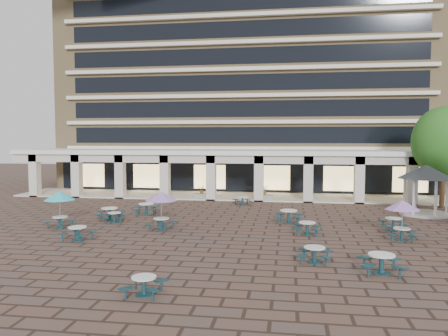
{
  "coord_description": "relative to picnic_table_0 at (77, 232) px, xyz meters",
  "views": [
    {
      "loc": [
        4.69,
        -25.44,
        5.55
      ],
      "look_at": [
        0.44,
        3.0,
        3.54
      ],
      "focal_mm": 35.0,
      "sensor_mm": 36.0,
      "label": 1
    }
  ],
  "objects": [
    {
      "name": "planter_left",
      "position": [
        3.53,
        16.53,
        0.03
      ],
      "size": [
        1.5,
        0.75,
        1.21
      ],
      "color": "gray",
      "rests_on": "ground"
    },
    {
      "name": "picnic_table_8",
      "position": [
        1.14,
        8.09,
        0.05
      ],
      "size": [
        2.07,
        2.07,
        0.82
      ],
      "rotation": [
        0.0,
        0.0,
        0.2
      ],
      "color": "#163944",
      "rests_on": "ground"
    },
    {
      "name": "picnic_table_7",
      "position": [
        17.54,
        5.41,
        -0.02
      ],
      "size": [
        1.63,
        1.63,
        0.71
      ],
      "rotation": [
        0.0,
        0.0,
        -0.03
      ],
      "color": "#163944",
      "rests_on": "ground"
    },
    {
      "name": "ground",
      "position": [
        6.58,
        3.63,
        -0.44
      ],
      "size": [
        120.0,
        120.0,
        0.0
      ],
      "primitive_type": "plane",
      "color": "brown",
      "rests_on": "ground"
    },
    {
      "name": "picnic_table_0",
      "position": [
        0.0,
        0.0,
        0.0
      ],
      "size": [
        1.83,
        1.83,
        0.74
      ],
      "rotation": [
        0.0,
        0.0,
        -0.15
      ],
      "color": "#163944",
      "rests_on": "ground"
    },
    {
      "name": "picnic_table_6",
      "position": [
        3.71,
        3.27,
        1.51
      ],
      "size": [
        1.99,
        1.99,
        2.29
      ],
      "rotation": [
        0.0,
        0.0,
        -0.2
      ],
      "color": "#163944",
      "rests_on": "ground"
    },
    {
      "name": "picnic_table_1",
      "position": [
        6.26,
        -7.37,
        -0.04
      ],
      "size": [
        1.5,
        1.5,
        0.67
      ],
      "rotation": [
        0.0,
        0.0,
        -0.0
      ],
      "color": "#163944",
      "rests_on": "ground"
    },
    {
      "name": "tree_east_c",
      "position": [
        23.23,
        14.51,
        4.78
      ],
      "size": [
        4.8,
        4.8,
        7.99
      ],
      "color": "#422C1A",
      "rests_on": "ground"
    },
    {
      "name": "picnic_table_2",
      "position": [
        12.43,
        -2.39,
        -0.02
      ],
      "size": [
        1.74,
        1.74,
        0.71
      ],
      "rotation": [
        0.0,
        0.0,
        -0.15
      ],
      "color": "#163944",
      "rests_on": "ground"
    },
    {
      "name": "gazebo",
      "position": [
        20.96,
        11.02,
        2.25
      ],
      "size": [
        3.84,
        3.84,
        3.58
      ],
      "rotation": [
        0.0,
        0.0,
        -0.32
      ],
      "color": "beige",
      "rests_on": "ground"
    },
    {
      "name": "picnic_table_9",
      "position": [
        -0.02,
        5.08,
        -0.05
      ],
      "size": [
        1.64,
        1.64,
        0.65
      ],
      "rotation": [
        0.0,
        0.0,
        0.19
      ],
      "color": "#163944",
      "rests_on": "ground"
    },
    {
      "name": "picnic_table_11",
      "position": [
        17.34,
        2.59,
        1.4
      ],
      "size": [
        1.88,
        1.88,
        2.17
      ],
      "rotation": [
        0.0,
        0.0,
        -0.17
      ],
      "color": "#163944",
      "rests_on": "ground"
    },
    {
      "name": "picnic_table_4",
      "position": [
        -2.65,
        2.97,
        1.44
      ],
      "size": [
        1.92,
        1.92,
        2.22
      ],
      "rotation": [
        0.0,
        0.0,
        -0.16
      ],
      "color": "#163944",
      "rests_on": "ground"
    },
    {
      "name": "picnic_table_3",
      "position": [
        15.04,
        -3.6,
        0.04
      ],
      "size": [
        1.86,
        1.86,
        0.81
      ],
      "rotation": [
        0.0,
        0.0,
        -0.04
      ],
      "color": "#163944",
      "rests_on": "ground"
    },
    {
      "name": "picnic_table_5",
      "position": [
        -0.68,
        5.86,
        0.05
      ],
      "size": [
        2.18,
        2.18,
        0.82
      ],
      "rotation": [
        0.0,
        0.0,
        0.3
      ],
      "color": "#163944",
      "rests_on": "ground"
    },
    {
      "name": "picnic_table_12",
      "position": [
        7.51,
        13.63,
        -0.03
      ],
      "size": [
        1.8,
        1.8,
        0.69
      ],
      "rotation": [
        0.0,
        0.0,
        0.29
      ],
      "color": "#163944",
      "rests_on": "ground"
    },
    {
      "name": "retail_arcade",
      "position": [
        6.58,
        18.43,
        2.56
      ],
      "size": [
        42.0,
        6.6,
        4.4
      ],
      "color": "white",
      "rests_on": "ground"
    },
    {
      "name": "picnic_table_13",
      "position": [
        11.29,
        6.59,
        0.06
      ],
      "size": [
        2.03,
        2.03,
        0.84
      ],
      "rotation": [
        0.0,
        0.0,
        -0.11
      ],
      "color": "#163944",
      "rests_on": "ground"
    },
    {
      "name": "planter_right",
      "position": [
        9.15,
        16.53,
        0.12
      ],
      "size": [
        1.5,
        0.69,
        1.33
      ],
      "color": "gray",
      "rests_on": "ground"
    },
    {
      "name": "picnic_table_10",
      "position": [
        12.33,
        3.24,
        -0.01
      ],
      "size": [
        1.75,
        1.75,
        0.73
      ],
      "rotation": [
        0.0,
        0.0,
        -0.11
      ],
      "color": "#163944",
      "rests_on": "ground"
    },
    {
      "name": "apartment_building",
      "position": [
        6.58,
        29.1,
        12.16
      ],
      "size": [
        40.0,
        15.5,
        25.2
      ],
      "color": "tan",
      "rests_on": "ground"
    }
  ]
}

